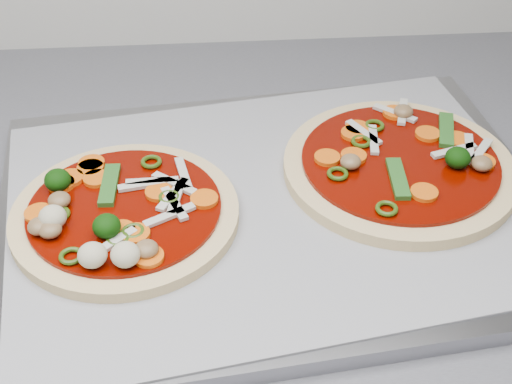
{
  "coord_description": "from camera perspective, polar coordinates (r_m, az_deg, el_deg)",
  "views": [
    {
      "loc": [
        -0.24,
        0.74,
        1.34
      ],
      "look_at": [
        -0.21,
        1.25,
        0.93
      ],
      "focal_mm": 50.0,
      "sensor_mm": 36.0,
      "label": 1
    }
  ],
  "objects": [
    {
      "name": "countertop",
      "position": [
        0.76,
        15.38,
        0.41
      ],
      "size": [
        3.6,
        0.6,
        0.04
      ],
      "primitive_type": "cube",
      "color": "slate",
      "rests_on": "base_cabinet"
    },
    {
      "name": "baking_tray",
      "position": [
        0.67,
        1.47,
        -1.22
      ],
      "size": [
        0.54,
        0.42,
        0.02
      ],
      "primitive_type": "cube",
      "rotation": [
        0.0,
        0.0,
        0.11
      ],
      "color": "gray",
      "rests_on": "countertop"
    },
    {
      "name": "parchment",
      "position": [
        0.66,
        1.48,
        -0.61
      ],
      "size": [
        0.53,
        0.42,
        0.0
      ],
      "primitive_type": "cube",
      "rotation": [
        0.0,
        0.0,
        0.16
      ],
      "color": "gray",
      "rests_on": "baking_tray"
    },
    {
      "name": "pizza_left",
      "position": [
        0.64,
        -10.79,
        -1.71
      ],
      "size": [
        0.24,
        0.24,
        0.03
      ],
      "rotation": [
        0.0,
        0.0,
        -0.2
      ],
      "color": "beige",
      "rests_on": "parchment"
    },
    {
      "name": "pizza_right",
      "position": [
        0.7,
        11.47,
        2.17
      ],
      "size": [
        0.25,
        0.25,
        0.04
      ],
      "rotation": [
        0.0,
        0.0,
        -0.11
      ],
      "color": "beige",
      "rests_on": "parchment"
    }
  ]
}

